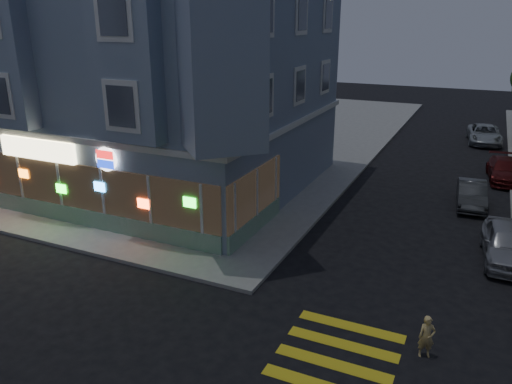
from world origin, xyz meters
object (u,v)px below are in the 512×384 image
Objects in this scene: running_child at (427,337)px; parked_car_d at (484,134)px; parked_car_a at (507,244)px; traffic_signal at (216,164)px; parked_car_c at (505,170)px; parked_car_b at (472,194)px.

parked_car_d reaches higher than running_child.
traffic_signal is (-10.42, -3.81, 2.85)m from parked_car_a.
parked_car_c is 0.89× the size of parked_car_d.
traffic_signal is at bearing 137.12° from running_child.
traffic_signal is at bearing -137.80° from parked_car_b.
parked_car_c is at bearing 63.05° from running_child.
parked_car_a is at bearing 53.81° from running_child.
parked_car_b is at bearing -112.16° from parked_car_c.
running_child is at bearing -97.52° from parked_car_d.
parked_car_a is 5.94m from parked_car_b.
parked_car_b is (-1.51, 5.75, -0.10)m from parked_car_a.
parked_car_b is 5.42m from parked_car_c.
traffic_signal is (-8.39, 3.44, 2.94)m from running_child.
running_child is 7.53m from parked_car_a.
traffic_signal is at bearing -164.89° from parked_car_a.
parked_car_a reaches higher than running_child.
traffic_signal reaches higher than running_child.
parked_car_b is 0.78× the size of parked_car_d.
parked_car_d is at bearing 64.75° from traffic_signal.
parked_car_d is (-1.34, 20.31, -0.05)m from parked_car_a.
running_child is 13.01m from parked_car_b.
parked_car_d is 0.95× the size of traffic_signal.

